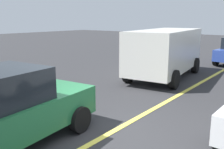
% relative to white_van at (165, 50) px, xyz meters
% --- Properties ---
extents(ground_plane, '(80.00, 80.00, 0.00)m').
position_rel_white_van_xyz_m(ground_plane, '(-6.50, -1.73, -1.27)').
color(ground_plane, '#2D2D30').
extents(lane_marking_centre, '(28.00, 0.16, 0.01)m').
position_rel_white_van_xyz_m(lane_marking_centre, '(-3.50, -1.73, -1.26)').
color(lane_marking_centre, '#E0D14C').
extents(white_van, '(5.42, 2.80, 2.20)m').
position_rel_white_van_xyz_m(white_van, '(0.00, 0.00, 0.00)').
color(white_van, silver).
rests_on(white_van, ground_plane).
extents(car_green_behind_van, '(4.33, 2.32, 1.71)m').
position_rel_white_van_xyz_m(car_green_behind_van, '(-8.19, -0.39, -0.42)').
color(car_green_behind_van, '#236B3D').
rests_on(car_green_behind_van, ground_plane).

